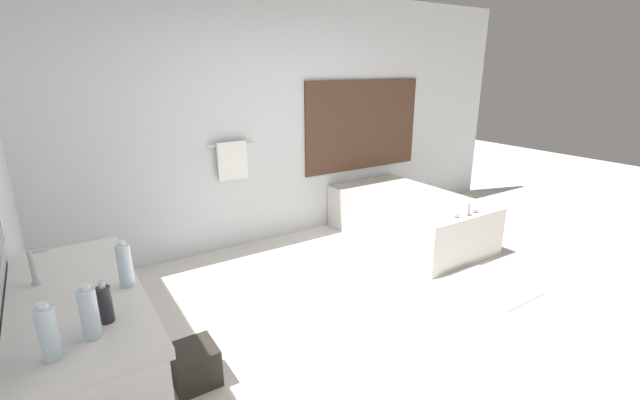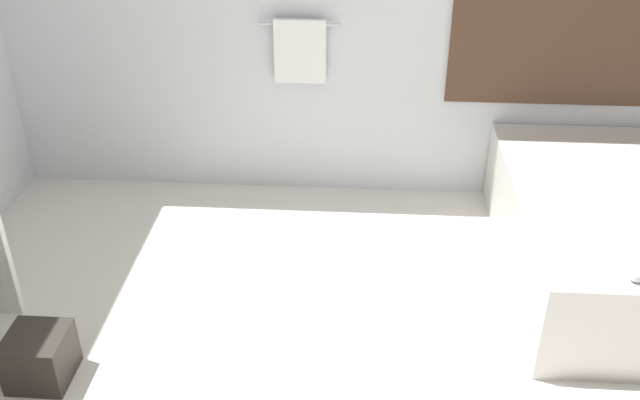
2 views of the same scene
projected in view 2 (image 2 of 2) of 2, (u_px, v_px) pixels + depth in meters
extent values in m
cube|color=#4C3323|center=(599.00, 17.00, 4.18)|extent=(1.70, 0.02, 1.10)
cylinder|color=silver|center=(300.00, 24.00, 4.29)|extent=(0.50, 0.02, 0.02)
cube|color=white|center=(300.00, 52.00, 4.37)|extent=(0.32, 0.04, 0.40)
cube|color=silver|center=(606.00, 235.00, 3.92)|extent=(1.06, 1.75, 0.52)
ellipsoid|color=white|center=(611.00, 218.00, 3.86)|extent=(0.76, 1.26, 0.30)
sphere|color=silver|center=(637.00, 276.00, 3.12)|extent=(0.06, 0.06, 0.06)
cube|color=#2D2823|center=(40.00, 357.00, 3.28)|extent=(0.27, 0.27, 0.25)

